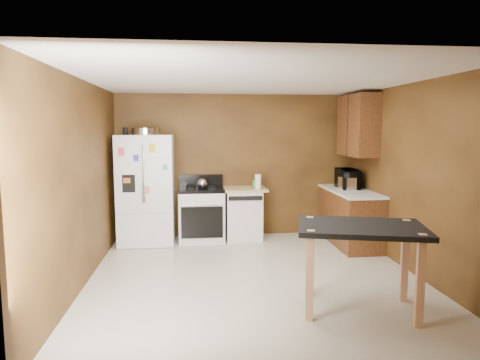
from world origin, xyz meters
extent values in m
plane|color=beige|center=(0.00, 0.00, 0.00)|extent=(4.50, 4.50, 0.00)
plane|color=white|center=(0.00, 0.00, 2.50)|extent=(4.50, 4.50, 0.00)
plane|color=brown|center=(0.00, 2.25, 1.25)|extent=(4.20, 0.00, 4.20)
plane|color=brown|center=(0.00, -2.25, 1.25)|extent=(4.20, 0.00, 4.20)
plane|color=brown|center=(-2.10, 0.00, 1.25)|extent=(0.00, 4.50, 4.50)
plane|color=brown|center=(2.10, 0.00, 1.25)|extent=(0.00, 4.50, 4.50)
cylinder|color=silver|center=(-1.56, 1.93, 1.86)|extent=(0.44, 0.44, 0.11)
cylinder|color=black|center=(-1.85, 1.82, 1.86)|extent=(0.08, 0.08, 0.12)
sphere|color=silver|center=(-0.62, 1.87, 0.99)|extent=(0.17, 0.17, 0.17)
cylinder|color=white|center=(0.31, 1.80, 1.01)|extent=(0.13, 0.13, 0.24)
cylinder|color=green|center=(0.30, 1.99, 0.95)|extent=(0.11, 0.11, 0.12)
cube|color=silver|center=(1.76, 1.51, 1.00)|extent=(0.24, 0.32, 0.21)
imported|color=black|center=(1.82, 1.67, 1.05)|extent=(0.38, 0.54, 0.30)
cube|color=white|center=(-1.55, 1.88, 0.90)|extent=(0.90, 0.75, 1.80)
cube|color=white|center=(-1.78, 1.49, 1.18)|extent=(0.43, 0.02, 1.20)
cube|color=white|center=(-1.32, 1.49, 1.18)|extent=(0.43, 0.02, 1.20)
cube|color=white|center=(-1.55, 1.49, 0.28)|extent=(0.88, 0.02, 0.54)
cube|color=black|center=(-1.78, 1.48, 1.05)|extent=(0.20, 0.01, 0.28)
cylinder|color=silver|center=(-1.56, 1.46, 1.20)|extent=(0.02, 0.02, 0.90)
cylinder|color=silver|center=(-1.54, 1.46, 1.20)|extent=(0.02, 0.02, 0.90)
cube|color=#F83A5C|center=(-1.87, 1.46, 1.55)|extent=(0.09, 0.00, 0.12)
cube|color=#343BDF|center=(-1.65, 1.46, 1.45)|extent=(0.08, 0.00, 0.10)
cube|color=yellow|center=(-1.40, 1.46, 1.60)|extent=(0.10, 0.00, 0.13)
cube|color=#47C782|center=(-1.21, 1.46, 1.30)|extent=(0.07, 0.00, 0.09)
cube|color=#C76221|center=(-1.80, 1.46, 1.10)|extent=(0.11, 0.00, 0.08)
cube|color=#D6725F|center=(-1.50, 1.46, 0.95)|extent=(0.08, 0.00, 0.11)
cube|color=white|center=(-0.64, 1.93, 0.42)|extent=(0.76, 0.65, 0.85)
cube|color=black|center=(-0.64, 1.93, 0.88)|extent=(0.76, 0.65, 0.05)
cube|color=black|center=(-0.64, 2.21, 1.00)|extent=(0.76, 0.06, 0.20)
cube|color=black|center=(-0.64, 1.59, 0.38)|extent=(0.68, 0.02, 0.52)
cylinder|color=silver|center=(-0.64, 1.58, 0.67)|extent=(0.62, 0.02, 0.02)
cylinder|color=black|center=(-0.82, 2.08, 0.91)|extent=(0.17, 0.17, 0.02)
cylinder|color=black|center=(-0.46, 2.08, 0.91)|extent=(0.17, 0.17, 0.02)
cylinder|color=black|center=(-0.82, 1.77, 0.91)|extent=(0.17, 0.17, 0.02)
cylinder|color=black|center=(-0.46, 1.77, 0.91)|extent=(0.17, 0.17, 0.02)
cube|color=white|center=(0.08, 1.95, 0.42)|extent=(0.60, 0.60, 0.85)
cube|color=black|center=(0.08, 1.64, 0.76)|extent=(0.56, 0.02, 0.07)
cube|color=tan|center=(0.08, 1.95, 0.87)|extent=(0.78, 0.62, 0.04)
cube|color=brown|center=(1.80, 1.45, 0.43)|extent=(0.60, 1.55, 0.86)
cube|color=white|center=(1.80, 1.45, 0.88)|extent=(0.63, 1.58, 0.04)
cube|color=brown|center=(1.93, 1.55, 1.95)|extent=(0.35, 1.05, 1.00)
cube|color=black|center=(1.75, 1.55, 1.95)|extent=(0.01, 0.01, 1.00)
cube|color=black|center=(0.96, -1.10, 0.89)|extent=(1.45, 1.15, 0.05)
cube|color=tan|center=(0.53, -0.66, 0.46)|extent=(0.09, 0.09, 0.92)
cube|color=tan|center=(1.54, -0.92, 0.46)|extent=(0.09, 0.09, 0.92)
cube|color=tan|center=(0.37, -1.28, 0.46)|extent=(0.09, 0.09, 0.92)
cube|color=tan|center=(1.38, -1.54, 0.46)|extent=(0.09, 0.09, 0.92)
camera|label=1|loc=(-0.75, -5.27, 1.91)|focal=32.00mm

